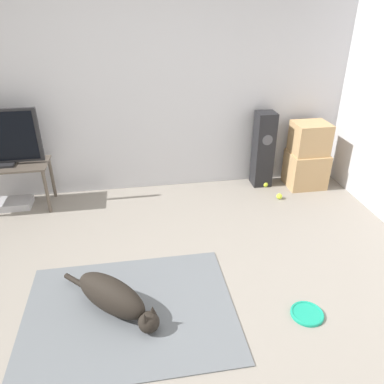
# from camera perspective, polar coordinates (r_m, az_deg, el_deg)

# --- Properties ---
(ground_plane) EXTENTS (12.00, 12.00, 0.00)m
(ground_plane) POSITION_cam_1_polar(r_m,az_deg,el_deg) (2.93, -8.44, -17.92)
(ground_plane) COLOR gray
(wall_back) EXTENTS (8.00, 0.06, 2.55)m
(wall_back) POSITION_cam_1_polar(r_m,az_deg,el_deg) (4.24, -10.73, 16.38)
(wall_back) COLOR silver
(wall_back) RESTS_ON ground_plane
(area_rug) EXTENTS (1.55, 1.20, 0.01)m
(area_rug) POSITION_cam_1_polar(r_m,az_deg,el_deg) (2.95, -9.44, -17.51)
(area_rug) COLOR slate
(area_rug) RESTS_ON ground_plane
(dog) EXTENTS (0.72, 0.71, 0.27)m
(dog) POSITION_cam_1_polar(r_m,az_deg,el_deg) (2.88, -11.82, -15.41)
(dog) COLOR black
(dog) RESTS_ON area_rug
(frisbee) EXTENTS (0.24, 0.24, 0.03)m
(frisbee) POSITION_cam_1_polar(r_m,az_deg,el_deg) (3.01, 17.13, -17.28)
(frisbee) COLOR #199E7A
(frisbee) RESTS_ON ground_plane
(cardboard_box_lower) EXTENTS (0.44, 0.38, 0.42)m
(cardboard_box_lower) POSITION_cam_1_polar(r_m,az_deg,el_deg) (4.74, 16.93, 3.33)
(cardboard_box_lower) COLOR tan
(cardboard_box_lower) RESTS_ON ground_plane
(cardboard_box_upper) EXTENTS (0.40, 0.35, 0.37)m
(cardboard_box_upper) POSITION_cam_1_polar(r_m,az_deg,el_deg) (4.61, 17.53, 7.82)
(cardboard_box_upper) COLOR tan
(cardboard_box_upper) RESTS_ON cardboard_box_lower
(floor_speaker) EXTENTS (0.22, 0.22, 0.90)m
(floor_speaker) POSITION_cam_1_polar(r_m,az_deg,el_deg) (4.56, 10.79, 6.37)
(floor_speaker) COLOR black
(floor_speaker) RESTS_ON ground_plane
(tv_stand) EXTENTS (0.99, 0.41, 0.51)m
(tv_stand) POSITION_cam_1_polar(r_m,az_deg,el_deg) (4.44, -27.15, 2.83)
(tv_stand) COLOR brown
(tv_stand) RESTS_ON ground_plane
(tennis_ball_by_boxes) EXTENTS (0.07, 0.07, 0.07)m
(tennis_ball_by_boxes) POSITION_cam_1_polar(r_m,az_deg,el_deg) (4.42, 13.17, -0.63)
(tennis_ball_by_boxes) COLOR #C6E033
(tennis_ball_by_boxes) RESTS_ON ground_plane
(tennis_ball_near_speaker) EXTENTS (0.07, 0.07, 0.07)m
(tennis_ball_near_speaker) POSITION_cam_1_polar(r_m,az_deg,el_deg) (4.66, 11.11, 1.16)
(tennis_ball_near_speaker) COLOR #C6E033
(tennis_ball_near_speaker) RESTS_ON ground_plane
(game_console) EXTENTS (0.35, 0.26, 0.08)m
(game_console) POSITION_cam_1_polar(r_m,az_deg,el_deg) (4.58, -25.32, -1.59)
(game_console) COLOR #B7B7BC
(game_console) RESTS_ON ground_plane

